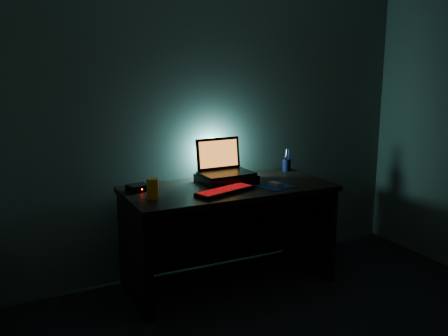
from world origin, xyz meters
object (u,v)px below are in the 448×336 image
(mouse, at_px, (276,184))
(juice_glass, at_px, (153,189))
(router, at_px, (138,188))
(laptop, at_px, (223,165))
(pen_cup, at_px, (287,165))
(keyboard, at_px, (225,191))

(mouse, bearing_deg, juice_glass, 158.95)
(juice_glass, height_order, router, juice_glass)
(laptop, distance_m, pen_cup, 0.64)
(laptop, height_order, keyboard, laptop)
(juice_glass, bearing_deg, router, 97.93)
(laptop, xyz_separation_m, mouse, (0.27, -0.32, -0.10))
(pen_cup, height_order, router, pen_cup)
(pen_cup, distance_m, juice_glass, 1.30)
(pen_cup, relative_size, juice_glass, 0.73)
(keyboard, height_order, juice_glass, juice_glass)
(laptop, distance_m, mouse, 0.43)
(pen_cup, distance_m, router, 1.29)
(mouse, bearing_deg, router, 145.32)
(laptop, relative_size, pen_cup, 4.00)
(laptop, xyz_separation_m, juice_glass, (-0.63, -0.24, -0.05))
(juice_glass, bearing_deg, laptop, 20.93)
(laptop, height_order, mouse, laptop)
(mouse, distance_m, pen_cup, 0.55)
(keyboard, relative_size, pen_cup, 4.76)
(laptop, bearing_deg, pen_cup, 6.31)
(laptop, distance_m, router, 0.67)
(keyboard, distance_m, pen_cup, 0.86)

